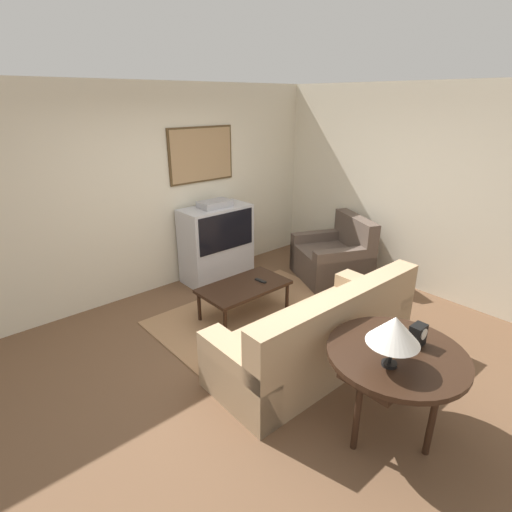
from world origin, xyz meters
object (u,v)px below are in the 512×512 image
tv (217,243)px  couch (318,337)px  armchair (334,258)px  table_lamp (394,330)px  console_table (396,360)px  mantel_clock (418,335)px  coffee_table (244,288)px

tv → couch: bearing=-101.6°
armchair → table_lamp: (-2.18, -2.18, 0.72)m
tv → console_table: bearing=-102.1°
armchair → mantel_clock: bearing=-14.7°
coffee_table → console_table: bearing=-97.6°
couch → console_table: (-0.22, -0.93, 0.35)m
armchair → table_lamp: table_lamp is taller
coffee_table → mantel_clock: 2.24m
armchair → mantel_clock: size_ratio=7.20×
tv → coffee_table: size_ratio=1.10×
armchair → mantel_clock: 2.88m
couch → mantel_clock: mantel_clock is taller
couch → mantel_clock: bearing=89.4°
couch → console_table: bearing=77.7°
tv → armchair: tv is taller
armchair → coffee_table: size_ratio=1.18×
couch → console_table: 1.02m
couch → coffee_table: bearing=-92.4°
armchair → coffee_table: (-1.71, 0.01, 0.07)m
couch → table_lamp: bearing=68.2°
couch → armchair: bearing=-144.7°
coffee_table → mantel_clock: mantel_clock is taller
console_table → table_lamp: size_ratio=2.65×
couch → coffee_table: 1.23m
armchair → coffee_table: 1.71m
tv → armchair: size_ratio=0.93×
tv → coffee_table: (-0.41, -1.11, -0.19)m
coffee_table → armchair: bearing=-0.3°
armchair → console_table: 2.95m
armchair → mantel_clock: armchair is taller
tv → table_lamp: (-0.88, -3.30, 0.47)m
console_table → table_lamp: 0.41m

